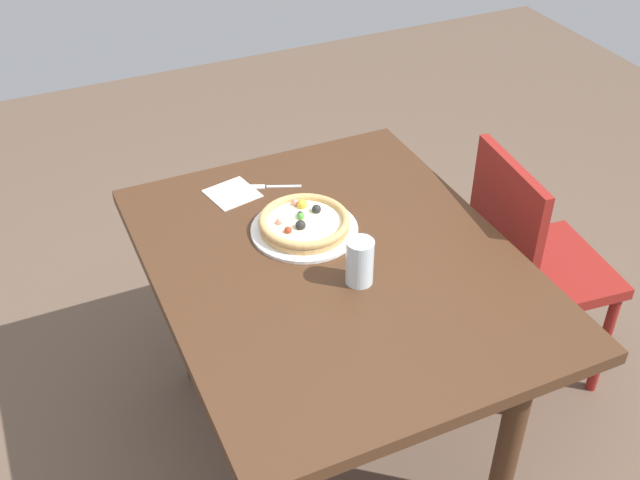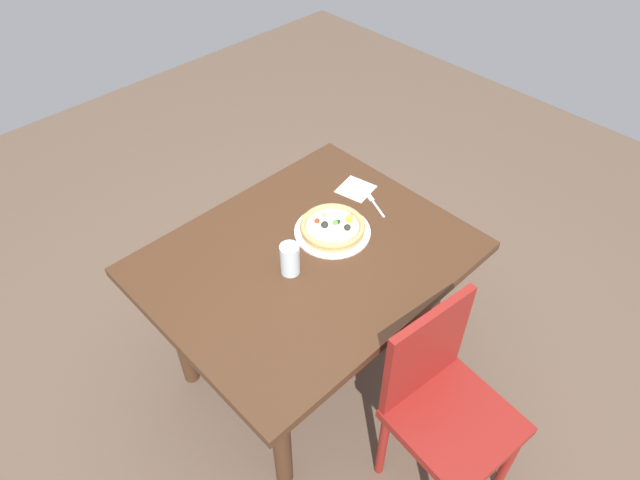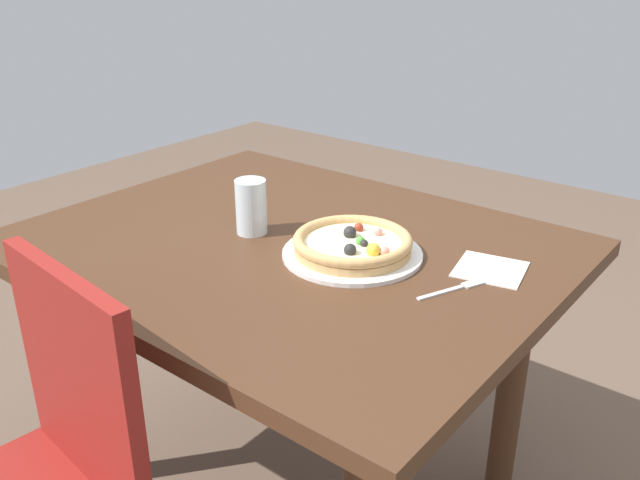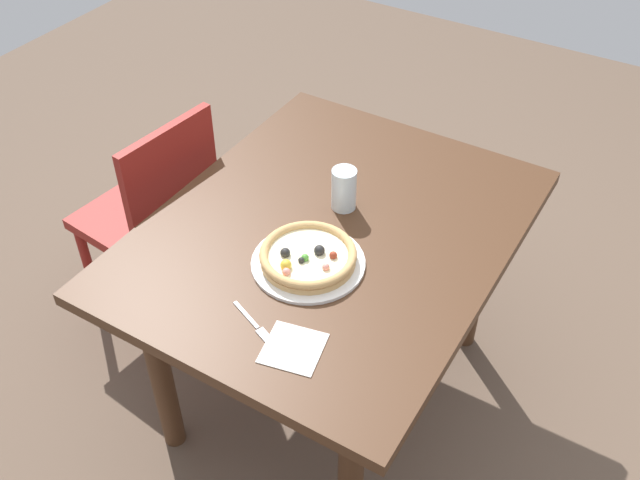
{
  "view_description": "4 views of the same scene",
  "coord_description": "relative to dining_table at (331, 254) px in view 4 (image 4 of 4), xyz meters",
  "views": [
    {
      "loc": [
        -1.51,
        0.74,
        2.07
      ],
      "look_at": [
        0.08,
        0.01,
        0.76
      ],
      "focal_mm": 43.65,
      "sensor_mm": 36.0,
      "label": 1
    },
    {
      "loc": [
        -1.04,
        -1.15,
        2.32
      ],
      "look_at": [
        0.08,
        0.01,
        0.76
      ],
      "focal_mm": 31.69,
      "sensor_mm": 36.0,
      "label": 2
    },
    {
      "loc": [
        0.95,
        -1.08,
        1.37
      ],
      "look_at": [
        0.08,
        0.01,
        0.76
      ],
      "focal_mm": 37.8,
      "sensor_mm": 36.0,
      "label": 3
    },
    {
      "loc": [
        1.37,
        0.79,
        2.09
      ],
      "look_at": [
        0.08,
        0.01,
        0.76
      ],
      "focal_mm": 40.51,
      "sensor_mm": 36.0,
      "label": 4
    }
  ],
  "objects": [
    {
      "name": "ground_plane",
      "position": [
        0.0,
        0.0,
        -0.64
      ],
      "size": [
        6.0,
        6.0,
        0.0
      ],
      "primitive_type": "plane",
      "color": "brown"
    },
    {
      "name": "dining_table",
      "position": [
        0.0,
        0.0,
        0.0
      ],
      "size": [
        1.21,
        0.97,
        0.74
      ],
      "color": "#472B19",
      "rests_on": "ground"
    },
    {
      "name": "chair_near",
      "position": [
        0.01,
        -0.7,
        -0.14
      ],
      "size": [
        0.44,
        0.44,
        0.89
      ],
      "rotation": [
        0.0,
        0.0,
        3.04
      ],
      "color": "maroon",
      "rests_on": "ground"
    },
    {
      "name": "plate",
      "position": [
        0.16,
        0.02,
        0.11
      ],
      "size": [
        0.31,
        0.31,
        0.01
      ],
      "primitive_type": "cylinder",
      "color": "white",
      "rests_on": "dining_table"
    },
    {
      "name": "pizza",
      "position": [
        0.17,
        0.02,
        0.14
      ],
      "size": [
        0.26,
        0.26,
        0.05
      ],
      "color": "tan",
      "rests_on": "plate"
    },
    {
      "name": "fork",
      "position": [
        0.42,
        0.03,
        0.11
      ],
      "size": [
        0.08,
        0.16,
        0.0
      ],
      "rotation": [
        0.0,
        0.0,
        1.18
      ],
      "color": "silver",
      "rests_on": "dining_table"
    },
    {
      "name": "drinking_glass",
      "position": [
        -0.1,
        -0.02,
        0.17
      ],
      "size": [
        0.07,
        0.07,
        0.13
      ],
      "primitive_type": "cylinder",
      "color": "silver",
      "rests_on": "dining_table"
    },
    {
      "name": "napkin",
      "position": [
        0.44,
        0.15,
        0.11
      ],
      "size": [
        0.17,
        0.17,
        0.0
      ],
      "primitive_type": "cube",
      "rotation": [
        0.0,
        0.0,
        0.21
      ],
      "color": "white",
      "rests_on": "dining_table"
    }
  ]
}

